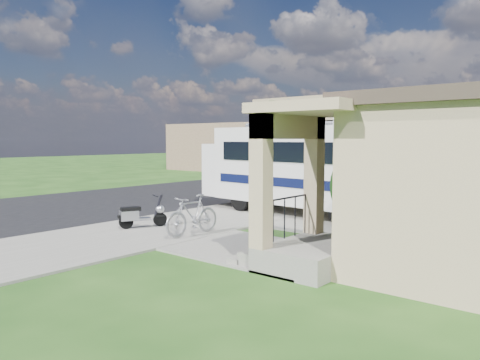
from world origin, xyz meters
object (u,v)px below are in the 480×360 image
Objects in this scene: garden_hose at (300,247)px; pickup_truck at (289,170)px; scooter at (140,215)px; van at (332,166)px; shrub at (379,183)px; bicycle at (192,217)px; motorhome at (304,166)px.

pickup_truck is at bearing 124.90° from garden_hose.
scooter is 21.54m from van.
pickup_truck reaches higher than garden_hose.
van reaches higher than scooter.
shrub is at bearing -48.99° from van.
garden_hose is (5.10, 0.84, -0.36)m from scooter.
bicycle is 15.80m from pickup_truck.
pickup_truck is (-10.78, 11.91, -0.75)m from shrub.
pickup_truck is at bearing 131.34° from scooter.
shrub is at bearing 58.89° from garden_hose.
garden_hose is (9.64, -13.81, -0.75)m from pickup_truck.
motorhome is 5.70m from garden_hose.
motorhome reaches higher than pickup_truck.
van is at bearing 120.07° from motorhome.
bicycle is at bearing 31.63° from scooter.
van is (-7.06, 20.67, 0.26)m from bicycle.
shrub is at bearing 129.43° from pickup_truck.
shrub is 21.44m from van.
shrub is 0.52× the size of pickup_truck.
scooter is 0.75× the size of bicycle.
garden_hose is (-1.15, -1.90, -1.51)m from shrub.
shrub reaches higher than van.
motorhome is 6.07m from scooter.
garden_hose is at bearing -121.11° from shrub.
pickup_truck is 17.40× the size of garden_hose.
van is (-5.09, 20.93, 0.38)m from scooter.
pickup_truck is (-4.54, 14.66, 0.39)m from scooter.
shrub is at bearing -29.81° from motorhome.
pickup_truck reaches higher than bicycle.
bicycle is at bearing -62.06° from van.
shrub is 9.01× the size of garden_hose.
pickup_truck is at bearing 117.03° from bicycle.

